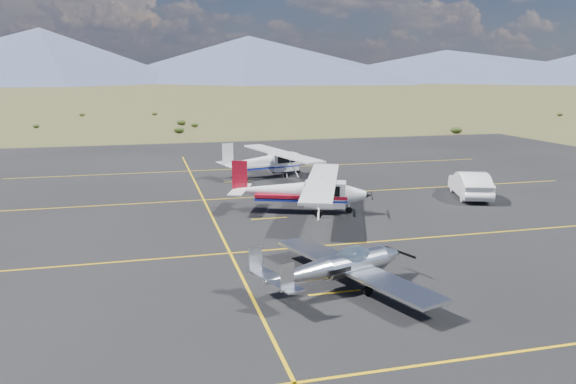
{
  "coord_description": "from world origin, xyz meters",
  "views": [
    {
      "loc": [
        -9.42,
        -21.66,
        7.84
      ],
      "look_at": [
        -2.12,
        6.77,
        1.6
      ],
      "focal_mm": 35.0,
      "sensor_mm": 36.0,
      "label": 1
    }
  ],
  "objects_px": {
    "sedan": "(470,184)",
    "aircraft_plain": "(269,161)",
    "aircraft_cessna": "(301,190)",
    "aircraft_low_wing": "(339,266)"
  },
  "relations": [
    {
      "from": "aircraft_cessna",
      "to": "sedan",
      "type": "bearing_deg",
      "value": 26.75
    },
    {
      "from": "aircraft_plain",
      "to": "aircraft_cessna",
      "type": "bearing_deg",
      "value": -106.84
    },
    {
      "from": "aircraft_cessna",
      "to": "sedan",
      "type": "xyz_separation_m",
      "value": [
        11.6,
        1.18,
        -0.45
      ]
    },
    {
      "from": "aircraft_cessna",
      "to": "aircraft_plain",
      "type": "relative_size",
      "value": 1.04
    },
    {
      "from": "sedan",
      "to": "aircraft_plain",
      "type": "bearing_deg",
      "value": -25.17
    },
    {
      "from": "aircraft_low_wing",
      "to": "aircraft_plain",
      "type": "relative_size",
      "value": 0.77
    },
    {
      "from": "aircraft_low_wing",
      "to": "aircraft_plain",
      "type": "distance_m",
      "value": 23.29
    },
    {
      "from": "aircraft_cessna",
      "to": "sedan",
      "type": "relative_size",
      "value": 2.22
    },
    {
      "from": "aircraft_low_wing",
      "to": "sedan",
      "type": "xyz_separation_m",
      "value": [
        13.39,
        12.73,
        -0.03
      ]
    },
    {
      "from": "aircraft_cessna",
      "to": "aircraft_plain",
      "type": "xyz_separation_m",
      "value": [
        0.67,
        11.62,
        -0.07
      ]
    }
  ]
}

